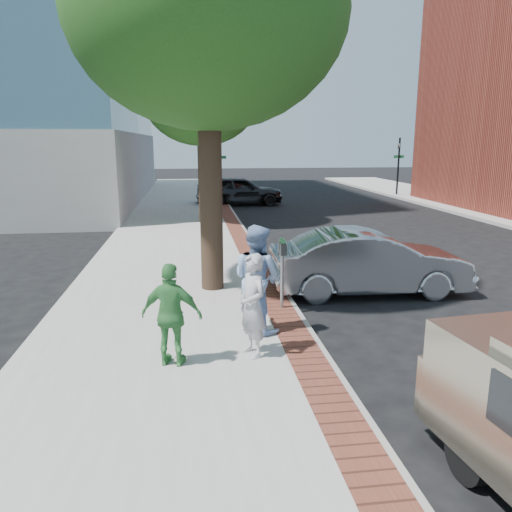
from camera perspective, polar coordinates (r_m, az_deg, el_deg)
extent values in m
plane|color=black|center=(10.20, -1.03, -7.30)|extent=(120.00, 120.00, 0.00)
cube|color=#9E9991|center=(17.85, -8.79, 1.61)|extent=(5.00, 60.00, 0.15)
cube|color=brown|center=(17.92, -1.75, 2.06)|extent=(0.60, 60.00, 0.01)
cube|color=gray|center=(17.97, -0.64, 1.84)|extent=(0.10, 60.00, 0.15)
cylinder|color=black|center=(31.61, -4.05, 9.92)|extent=(0.12, 0.12, 3.80)
imported|color=black|center=(31.58, -4.08, 11.91)|extent=(0.18, 0.15, 0.90)
cube|color=#1E7238|center=(31.59, -4.07, 11.19)|extent=(0.70, 0.03, 0.18)
cylinder|color=black|center=(34.35, 15.94, 9.70)|extent=(0.12, 0.12, 3.80)
imported|color=black|center=(34.32, 16.05, 11.53)|extent=(0.18, 0.15, 0.90)
cube|color=#1E7238|center=(34.33, 16.01, 10.87)|extent=(0.70, 0.03, 0.18)
cylinder|color=black|center=(11.48, -5.18, 6.99)|extent=(0.52, 0.52, 4.40)
ellipsoid|color=#1C4212|center=(11.73, -5.60, 26.04)|extent=(6.00, 6.00, 4.92)
cylinder|color=black|center=(21.57, -6.10, 8.98)|extent=(0.40, 0.40, 3.85)
ellipsoid|color=#1C4212|center=(21.59, -6.32, 17.60)|extent=(4.80, 4.80, 3.94)
cylinder|color=gray|center=(10.27, 3.00, -2.92)|extent=(0.07, 0.07, 1.15)
cube|color=#2D3030|center=(10.01, 3.14, 0.77)|extent=(0.12, 0.14, 0.24)
cube|color=#2D3030|center=(10.19, 2.95, 0.98)|extent=(0.12, 0.14, 0.24)
sphere|color=#3F8C4C|center=(9.98, 3.15, 1.61)|extent=(0.11, 0.11, 0.11)
sphere|color=#3F8C4C|center=(10.16, 2.96, 1.81)|extent=(0.11, 0.11, 0.11)
imported|color=#AEADB3|center=(7.95, -0.41, -5.67)|extent=(0.60, 0.72, 1.68)
imported|color=#86A2CF|center=(8.98, 0.06, -2.56)|extent=(1.19, 1.20, 1.95)
imported|color=#408D45|center=(7.73, -9.60, -6.66)|extent=(1.01, 0.63, 1.61)
imported|color=#AAABB1|center=(12.02, 12.81, -0.70)|extent=(4.67, 1.78, 1.52)
imported|color=black|center=(28.59, -1.91, 7.49)|extent=(5.00, 2.29, 1.66)
cube|color=gray|center=(6.68, 26.19, -13.78)|extent=(1.80, 1.02, 0.74)
cylinder|color=black|center=(6.08, 23.22, -20.25)|extent=(0.27, 0.61, 0.59)
cube|color=black|center=(6.85, 24.20, -10.11)|extent=(1.48, 0.18, 0.37)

